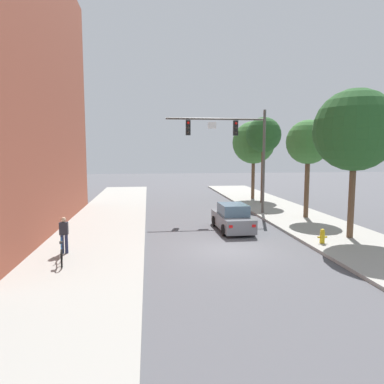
# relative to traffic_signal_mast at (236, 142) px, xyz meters

# --- Properties ---
(ground_plane) EXTENTS (120.00, 120.00, 0.00)m
(ground_plane) POSITION_rel_traffic_signal_mast_xyz_m (-2.54, -9.08, -5.37)
(ground_plane) COLOR #4C4C51
(sidewalk_left) EXTENTS (5.00, 60.00, 0.15)m
(sidewalk_left) POSITION_rel_traffic_signal_mast_xyz_m (-9.04, -9.08, -5.30)
(sidewalk_left) COLOR #99968E
(sidewalk_left) RESTS_ON ground
(sidewalk_right) EXTENTS (5.00, 60.00, 0.15)m
(sidewalk_right) POSITION_rel_traffic_signal_mast_xyz_m (3.96, -9.08, -5.30)
(sidewalk_right) COLOR #99968E
(sidewalk_right) RESTS_ON ground
(traffic_signal_mast) EXTENTS (7.21, 0.38, 7.50)m
(traffic_signal_mast) POSITION_rel_traffic_signal_mast_xyz_m (0.00, 0.00, 0.00)
(traffic_signal_mast) COLOR #514C47
(traffic_signal_mast) RESTS_ON sidewalk_right
(car_lead_grey) EXTENTS (1.91, 4.28, 1.60)m
(car_lead_grey) POSITION_rel_traffic_signal_mast_xyz_m (-1.39, -4.87, -4.65)
(car_lead_grey) COLOR slate
(car_lead_grey) RESTS_ON ground
(pedestrian_sidewalk_left_walker) EXTENTS (0.36, 0.22, 1.64)m
(pedestrian_sidewalk_left_walker) POSITION_rel_traffic_signal_mast_xyz_m (-10.06, -9.19, -4.31)
(pedestrian_sidewalk_left_walker) COLOR #232847
(pedestrian_sidewalk_left_walker) RESTS_ON sidewalk_left
(bicycle_leaning) EXTENTS (0.45, 1.74, 0.98)m
(bicycle_leaning) POSITION_rel_traffic_signal_mast_xyz_m (-9.83, -10.70, -4.83)
(bicycle_leaning) COLOR black
(bicycle_leaning) RESTS_ON sidewalk_left
(fire_hydrant) EXTENTS (0.48, 0.24, 0.72)m
(fire_hydrant) POSITION_rel_traffic_signal_mast_xyz_m (2.20, -8.90, -4.87)
(fire_hydrant) COLOR gold
(fire_hydrant) RESTS_ON sidewalk_right
(street_tree_nearest) EXTENTS (4.20, 4.20, 7.70)m
(street_tree_nearest) POSITION_rel_traffic_signal_mast_xyz_m (4.22, -7.94, 0.36)
(street_tree_nearest) COLOR brown
(street_tree_nearest) RESTS_ON sidewalk_right
(street_tree_second) EXTENTS (2.98, 2.98, 6.64)m
(street_tree_second) POSITION_rel_traffic_signal_mast_xyz_m (4.45, -2.09, -0.12)
(street_tree_second) COLOR brown
(street_tree_second) RESTS_ON sidewalk_right
(street_tree_third) EXTENTS (3.03, 3.03, 7.48)m
(street_tree_third) POSITION_rel_traffic_signal_mast_xyz_m (3.70, 5.12, 0.68)
(street_tree_third) COLOR brown
(street_tree_third) RESTS_ON sidewalk_right
(street_tree_farthest) EXTENTS (4.01, 4.01, 7.37)m
(street_tree_farthest) POSITION_rel_traffic_signal_mast_xyz_m (3.66, 7.92, 0.12)
(street_tree_farthest) COLOR brown
(street_tree_farthest) RESTS_ON sidewalk_right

